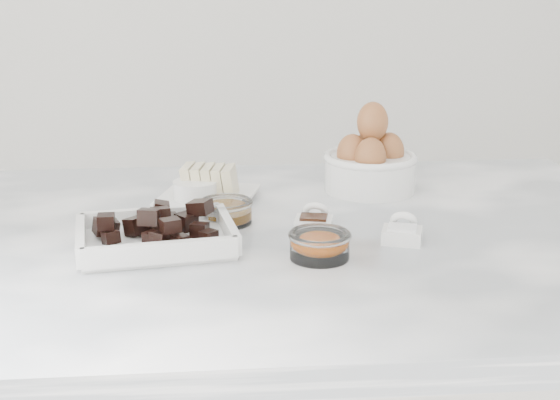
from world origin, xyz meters
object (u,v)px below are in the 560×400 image
Objects in this scene: egg_bowl at (370,162)px; zest_bowl at (320,244)px; butter_plate at (206,189)px; vanilla_spoon at (314,221)px; salt_spoon at (402,231)px; honey_bowl at (226,211)px; chocolate_dish at (156,232)px; sugar_ramekin at (195,193)px.

egg_bowl is 0.34m from zest_bowl.
butter_plate reaches higher than vanilla_spoon.
vanilla_spoon is at bearing 153.46° from salt_spoon.
honey_bowl is 0.14m from vanilla_spoon.
butter_plate is at bearing 135.88° from vanilla_spoon.
chocolate_dish is at bearing -134.81° from honey_bowl.
honey_bowl is at bearing -74.80° from butter_plate.
sugar_ramekin is at bearing 147.24° from salt_spoon.
butter_plate reaches higher than zest_bowl.
sugar_ramekin is at bearing -126.09° from butter_plate.
zest_bowl is 1.09× the size of salt_spoon.
sugar_ramekin is 0.91× the size of salt_spoon.
zest_bowl is (0.15, -0.27, -0.00)m from butter_plate.
honey_bowl is at bearing 161.36° from vanilla_spoon.
sugar_ramekin is 0.86× the size of honey_bowl.
chocolate_dish reaches higher than salt_spoon.
chocolate_dish is 0.14m from honey_bowl.
egg_bowl reaches higher than zest_bowl.
egg_bowl is 1.91× the size of zest_bowl.
butter_plate is 0.12m from honey_bowl.
butter_plate is 2.15× the size of zest_bowl.
chocolate_dish is at bearing -105.49° from sugar_ramekin.
sugar_ramekin is at bearing 74.51° from chocolate_dish.
sugar_ramekin is 0.44× the size of egg_bowl.
zest_bowl is at bearing -55.71° from sugar_ramekin.
egg_bowl is 0.24m from vanilla_spoon.
sugar_ramekin reaches higher than honey_bowl.
butter_plate reaches higher than salt_spoon.
chocolate_dish is 3.02× the size of salt_spoon.
honey_bowl is (0.10, 0.10, -0.00)m from chocolate_dish.
sugar_ramekin reaches higher than zest_bowl.
honey_bowl is at bearing 45.19° from chocolate_dish.
butter_plate is (0.07, 0.21, -0.00)m from chocolate_dish.
zest_bowl is 0.14m from salt_spoon.
chocolate_dish is 3.17× the size of vanilla_spoon.
egg_bowl is at bearing 8.79° from butter_plate.
chocolate_dish reaches higher than honey_bowl.
chocolate_dish is 0.19m from sugar_ramekin.
butter_plate is 1.13× the size of egg_bowl.
salt_spoon is at bearing -26.54° from vanilla_spoon.
sugar_ramekin is at bearing -167.33° from egg_bowl.
salt_spoon is at bearing -91.02° from egg_bowl.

